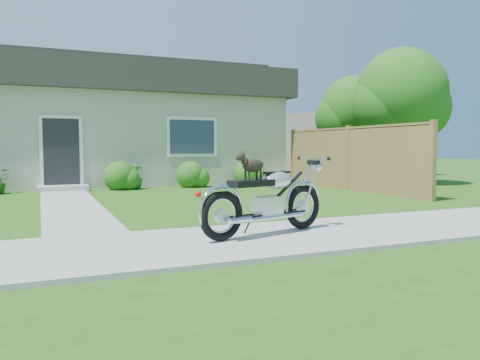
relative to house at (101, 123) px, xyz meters
name	(u,v)px	position (x,y,z in m)	size (l,w,h in m)	color
ground	(215,243)	(0.00, -11.99, -2.16)	(80.00, 80.00, 0.00)	#235114
sidewalk	(215,242)	(0.00, -11.99, -2.14)	(24.00, 2.20, 0.04)	#9E9B93
walkway	(71,205)	(-1.50, -6.99, -2.14)	(1.20, 8.00, 0.03)	#9E9B93
house	(101,123)	(0.00, 0.00, 0.00)	(12.60, 7.03, 4.50)	beige
fence	(348,158)	(6.30, -6.24, -1.22)	(0.12, 6.62, 1.90)	olive
tree_near	(406,97)	(9.28, -5.32, 0.79)	(3.00, 3.00, 4.59)	#3D2B1C
tree_far	(357,113)	(9.48, -2.46, 0.46)	(2.71, 2.66, 4.08)	#3D2B1C
shrub_row	(114,177)	(-0.06, -3.49, -1.77)	(10.42, 0.93, 0.93)	#266019
potted_plant_right	(135,176)	(0.56, -3.44, -1.77)	(0.43, 0.43, 0.77)	#1B631F
motorcycle_with_dog	(268,198)	(0.83, -11.87, -1.61)	(2.18, 0.88, 1.15)	black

